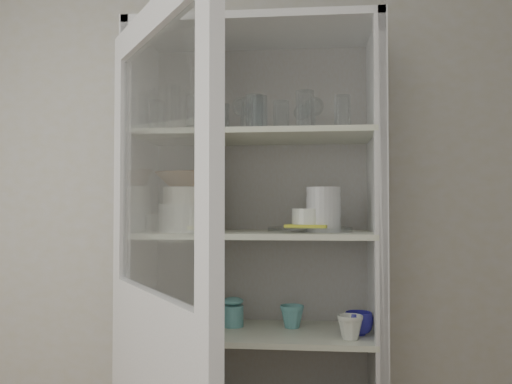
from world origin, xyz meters
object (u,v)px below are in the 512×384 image
Objects in this scene: goblet_1 at (242,115)px; glass_platter at (310,229)px; yellow_trivet at (310,226)px; mug_teal at (292,317)px; goblet_2 at (314,115)px; cupboard_door at (155,368)px; goblet_0 at (199,119)px; plate_stack_back at (165,222)px; measuring_cups at (184,328)px; cream_bowl at (190,196)px; white_ramekin at (310,216)px; teal_jar at (233,314)px; grey_bowl_stack at (324,210)px; terracotta_bowl at (190,180)px; mug_blue at (359,323)px; mug_white at (350,327)px; goblet_3 at (301,120)px; white_canister at (160,311)px; plate_stack_front at (190,218)px; pantry_cabinet at (257,307)px.

goblet_1 is 0.57m from glass_platter.
mug_teal is (-0.07, 0.06, -0.38)m from yellow_trivet.
goblet_2 is 0.85m from mug_teal.
goblet_0 is at bearing 146.90° from cupboard_door.
plate_stack_back is 2.16× the size of measuring_cups.
cream_bowl is at bearing -172.73° from glass_platter.
goblet_2 is 0.87× the size of plate_stack_back.
yellow_trivet is 1.16× the size of white_ramekin.
teal_jar is (0.16, -0.05, -0.83)m from goblet_0.
grey_bowl_stack is at bearing 5.82° from cream_bowl.
yellow_trivet is at bearing -10.74° from teal_jar.
terracotta_bowl is (-0.19, -0.15, -0.28)m from goblet_1.
teal_jar is (-0.51, 0.10, 0.01)m from mug_blue.
mug_blue is at bearing 95.53° from cupboard_door.
mug_teal is 0.25m from teal_jar.
mug_blue is (0.19, -0.03, -0.38)m from yellow_trivet.
goblet_3 is at bearing 118.35° from mug_white.
terracotta_bowl is 0.59m from teal_jar.
cupboard_door reaches higher than mug_white.
teal_jar is at bearing -142.57° from goblet_1.
measuring_cups is at bearing -96.05° from goblet_0.
measuring_cups is at bearing -143.63° from goblet_1.
mug_blue is at bearing -10.50° from plate_stack_back.
cream_bowl is 1.78× the size of white_canister.
cupboard_door is 9.48× the size of plate_stack_back.
cupboard_door is at bearing -128.80° from glass_platter.
mug_teal is at bearing 16.77° from terracotta_bowl.
white_canister is (-0.78, 0.16, 0.01)m from mug_white.
goblet_3 is 1.44× the size of teal_jar.
cream_bowl is at bearing -49.72° from plate_stack_back.
cupboard_door is at bearing -152.22° from mug_white.
white_canister is (-0.16, 0.63, 0.05)m from cupboard_door.
cupboard_door is at bearing -88.72° from plate_stack_front.
goblet_1 is 0.74× the size of plate_stack_front.
mug_blue is (0.13, -0.03, -0.45)m from grey_bowl_stack.
goblet_2 reaches higher than white_ramekin.
cupboard_door is at bearing -88.72° from cream_bowl.
terracotta_bowl is 0.70m from mug_teal.
measuring_cups is (-0.28, -0.15, -0.06)m from pantry_cabinet.
goblet_1 is 0.54m from grey_bowl_stack.
grey_bowl_stack reaches higher than mug_white.
yellow_trivet is 0.65m from measuring_cups.
measuring_cups is at bearing -41.29° from white_canister.
glass_platter is at bearing 0.00° from white_ramekin.
mug_teal is at bearing 1.53° from white_canister.
goblet_2 is 0.48m from yellow_trivet.
goblet_2 reaches higher than glass_platter.
teal_jar is (0.15, 0.64, 0.04)m from cupboard_door.
mug_blue is at bearing -35.54° from goblet_3.
goblet_1 is 0.56m from yellow_trivet.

